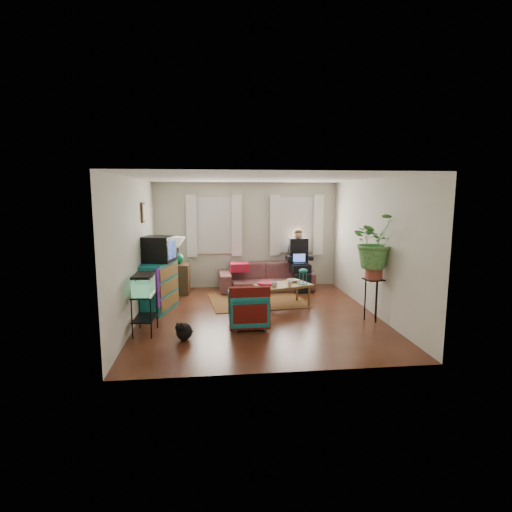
{
  "coord_description": "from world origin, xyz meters",
  "views": [
    {
      "loc": [
        -0.87,
        -7.36,
        2.31
      ],
      "look_at": [
        0.0,
        0.4,
        1.1
      ],
      "focal_mm": 28.0,
      "sensor_mm": 36.0,
      "label": 1
    }
  ],
  "objects": [
    {
      "name": "potted_plant",
      "position": [
        2.06,
        -0.52,
        1.33
      ],
      "size": [
        1.01,
        0.91,
        1.0
      ],
      "primitive_type": "imported",
      "rotation": [
        0.0,
        0.0,
        0.17
      ],
      "color": "#599947",
      "rests_on": "plant_stand"
    },
    {
      "name": "serape_throw",
      "position": [
        -0.25,
        -0.87,
        0.49
      ],
      "size": [
        0.69,
        0.17,
        0.57
      ],
      "primitive_type": "cube",
      "rotation": [
        0.0,
        0.0,
        0.01
      ],
      "color": "#9E0A0A",
      "rests_on": "armchair"
    },
    {
      "name": "window_right",
      "position": [
        1.25,
        2.48,
        1.55
      ],
      "size": [
        1.08,
        0.04,
        1.38
      ],
      "primitive_type": "cube",
      "color": "white",
      "rests_on": "wall_back"
    },
    {
      "name": "ceiling",
      "position": [
        0.0,
        0.0,
        2.6
      ],
      "size": [
        4.5,
        5.0,
        0.01
      ],
      "primitive_type": "cube",
      "color": "white",
      "rests_on": "wall_back"
    },
    {
      "name": "wall_left",
      "position": [
        -2.25,
        0.0,
        1.3
      ],
      "size": [
        0.01,
        5.0,
        2.6
      ],
      "primitive_type": "cube",
      "color": "silver",
      "rests_on": "floor"
    },
    {
      "name": "coffee_table",
      "position": [
        0.58,
        0.58,
        0.23
      ],
      "size": [
        1.27,
        0.96,
        0.47
      ],
      "primitive_type": "cube",
      "rotation": [
        0.0,
        0.0,
        0.34
      ],
      "color": "brown",
      "rests_on": "floor"
    },
    {
      "name": "cup_a",
      "position": [
        0.37,
        0.4,
        0.52
      ],
      "size": [
        0.16,
        0.16,
        0.1
      ],
      "primitive_type": "imported",
      "rotation": [
        0.0,
        0.0,
        0.34
      ],
      "color": "white",
      "rests_on": "coffee_table"
    },
    {
      "name": "sofa",
      "position": [
        0.43,
        2.05,
        0.44
      ],
      "size": [
        2.28,
        0.95,
        0.88
      ],
      "primitive_type": "imported",
      "rotation": [
        0.0,
        0.0,
        0.03
      ],
      "color": "brown",
      "rests_on": "floor"
    },
    {
      "name": "window_left",
      "position": [
        -0.8,
        2.48,
        1.55
      ],
      "size": [
        1.08,
        0.04,
        1.38
      ],
      "primitive_type": "cube",
      "color": "white",
      "rests_on": "wall_back"
    },
    {
      "name": "table_lamp",
      "position": [
        -1.65,
        1.92,
        1.0
      ],
      "size": [
        0.38,
        0.38,
        0.64
      ],
      "primitive_type": null,
      "rotation": [
        0.0,
        0.0,
        -0.05
      ],
      "color": "white",
      "rests_on": "side_table"
    },
    {
      "name": "wall_front",
      "position": [
        0.0,
        -2.5,
        1.3
      ],
      "size": [
        4.5,
        0.01,
        2.6
      ],
      "primitive_type": "cube",
      "color": "silver",
      "rests_on": "floor"
    },
    {
      "name": "side_table",
      "position": [
        -1.65,
        1.92,
        0.35
      ],
      "size": [
        0.51,
        0.51,
        0.7
      ],
      "primitive_type": "cube",
      "rotation": [
        0.0,
        0.0,
        -0.05
      ],
      "color": "#3F2517",
      "rests_on": "floor"
    },
    {
      "name": "aquarium",
      "position": [
        -2.0,
        -0.77,
        0.85
      ],
      "size": [
        0.33,
        0.56,
        0.35
      ],
      "primitive_type": "cube",
      "rotation": [
        0.0,
        0.0,
        -0.05
      ],
      "color": "#7FD899",
      "rests_on": "aquarium_stand"
    },
    {
      "name": "bowl",
      "position": [
        0.84,
        0.78,
        0.5
      ],
      "size": [
        0.28,
        0.28,
        0.06
      ],
      "primitive_type": "imported",
      "rotation": [
        0.0,
        0.0,
        0.34
      ],
      "color": "white",
      "rests_on": "coffee_table"
    },
    {
      "name": "cup_b",
      "position": [
        0.69,
        0.42,
        0.52
      ],
      "size": [
        0.13,
        0.13,
        0.1
      ],
      "primitive_type": "imported",
      "rotation": [
        0.0,
        0.0,
        0.34
      ],
      "color": "beige",
      "rests_on": "coffee_table"
    },
    {
      "name": "birdcage",
      "position": [
        1.0,
        0.57,
        0.63
      ],
      "size": [
        0.24,
        0.24,
        0.33
      ],
      "primitive_type": null,
      "rotation": [
        0.0,
        0.0,
        0.34
      ],
      "color": "#115B6B",
      "rests_on": "coffee_table"
    },
    {
      "name": "crt_tv",
      "position": [
        -1.94,
        0.72,
        1.22
      ],
      "size": [
        0.71,
        0.67,
        0.52
      ],
      "primitive_type": "cube",
      "rotation": [
        0.0,
        0.0,
        -0.26
      ],
      "color": "black",
      "rests_on": "dresser"
    },
    {
      "name": "curtains_left",
      "position": [
        -0.8,
        2.4,
        1.55
      ],
      "size": [
        1.36,
        0.06,
        1.5
      ],
      "primitive_type": "cube",
      "color": "white",
      "rests_on": "wall_back"
    },
    {
      "name": "aquarium_stand",
      "position": [
        -2.0,
        -0.77,
        0.34
      ],
      "size": [
        0.36,
        0.62,
        0.67
      ],
      "primitive_type": "cube",
      "rotation": [
        0.0,
        0.0,
        -0.05
      ],
      "color": "black",
      "rests_on": "floor"
    },
    {
      "name": "snack_tray",
      "position": [
        0.24,
        0.62,
        0.49
      ],
      "size": [
        0.45,
        0.45,
        0.04
      ],
      "primitive_type": "cylinder",
      "rotation": [
        0.0,
        0.0,
        0.34
      ],
      "color": "#B21414",
      "rests_on": "coffee_table"
    },
    {
      "name": "picture_frame",
      "position": [
        -2.21,
        0.85,
        1.95
      ],
      "size": [
        0.04,
        0.32,
        0.4
      ],
      "primitive_type": "cube",
      "color": "#3D2616",
      "rests_on": "wall_left"
    },
    {
      "name": "area_rug",
      "position": [
        0.1,
        1.07,
        0.01
      ],
      "size": [
        2.16,
        1.8,
        0.01
      ],
      "primitive_type": "cube",
      "rotation": [
        0.0,
        0.0,
        0.1
      ],
      "color": "brown",
      "rests_on": "floor"
    },
    {
      "name": "floor",
      "position": [
        0.0,
        0.0,
        0.0
      ],
      "size": [
        4.5,
        5.0,
        0.01
      ],
      "primitive_type": "cube",
      "color": "#4F2B14",
      "rests_on": "ground"
    },
    {
      "name": "armchair",
      "position": [
        -0.25,
        -0.6,
        0.34
      ],
      "size": [
        0.68,
        0.64,
        0.69
      ],
      "primitive_type": "imported",
      "rotation": [
        0.0,
        0.0,
        3.15
      ],
      "color": "#137272",
      "rests_on": "floor"
    },
    {
      "name": "seated_person",
      "position": [
        1.24,
        2.07,
        0.67
      ],
      "size": [
        0.58,
        0.71,
        1.35
      ],
      "primitive_type": null,
      "rotation": [
        0.0,
        0.0,
        0.03
      ],
      "color": "black",
      "rests_on": "sofa"
    },
    {
      "name": "dresser",
      "position": [
        -1.99,
        0.62,
        0.48
      ],
      "size": [
        0.8,
        1.18,
        0.97
      ],
      "primitive_type": "cube",
      "rotation": [
        0.0,
        0.0,
        -0.26
      ],
      "color": "#126D71",
      "rests_on": "floor"
    },
    {
      "name": "black_cat",
      "position": [
        -1.33,
        -1.16,
        0.17
      ],
      "size": [
        0.37,
        0.46,
        0.33
      ],
      "primitive_type": "ellipsoid",
      "rotation": [
        0.0,
        0.0,
        -0.34
      ],
      "color": "black",
      "rests_on": "floor"
    },
    {
      "name": "curtains_right",
      "position": [
        1.25,
        2.4,
        1.55
      ],
      "size": [
        1.36,
        0.06,
        1.5
      ],
      "primitive_type": "cube",
      "color": "white",
      "rests_on": "wall_back"
    },
    {
      "name": "wall_back",
      "position": [
        0.0,
        2.5,
        1.3
      ],
      "size": [
        4.5,
        0.01,
        2.6
      ],
      "primitive_type": "cube",
      "color": "silver",
      "rests_on": "floor"
    },
    {
      "name": "wall_right",
      "position": [
        2.25,
        0.0,
        1.3
      ],
      "size": [
        0.01,
        5.0,
        2.6
      ],
      "primitive_type": "cube",
      "color": "silver",
      "rests_on": "floor"
    },
    {
      "name": "plant_stand",
      "position": [
        2.06,
        -0.52,
        0.39
      ],
      "size": [
        0.38,
        0.38,
        0.79
      ],
      "primitive_type": "cube",
      "rotation": [
        0.0,
        0.0,
        0.17
      ],
      "color": "black",
      "rests_on": "floor"
    }
  ]
}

